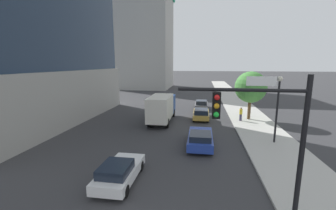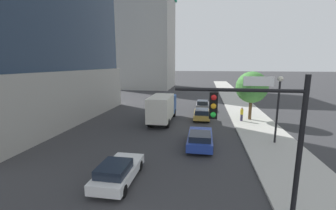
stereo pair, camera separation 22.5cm
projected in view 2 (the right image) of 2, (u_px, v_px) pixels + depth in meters
The scene contains 11 objects.
sidewalk at pixel (254, 123), 24.68m from camera, with size 4.68×120.00×0.15m, color #B2AFA8.
construction_building at pixel (146, 33), 59.80m from camera, with size 22.32×15.21×36.15m.
traffic_light_pole at pixel (261, 125), 8.57m from camera, with size 4.97×0.48×6.15m.
street_lamp at pixel (278, 100), 17.87m from camera, with size 0.44×0.44×5.56m.
street_tree at pixel (252, 87), 25.56m from camera, with size 3.64×3.64×5.66m.
car_white at pixel (118, 172), 12.46m from camera, with size 1.83×4.20×1.33m.
car_blue at pixel (200, 139), 17.85m from camera, with size 1.95×4.75×1.39m.
car_gold at pixel (202, 114), 26.70m from camera, with size 1.87×4.53×1.38m.
car_gray at pixel (202, 105), 32.74m from camera, with size 1.82×4.08×1.39m.
box_truck at pixel (162, 107), 25.29m from camera, with size 2.26×7.27×3.16m.
pedestrian_yellow_shirt at pixel (242, 114), 25.38m from camera, with size 0.34×0.34×1.58m.
Camera 2 is at (2.33, -5.14, 6.69)m, focal length 23.54 mm.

